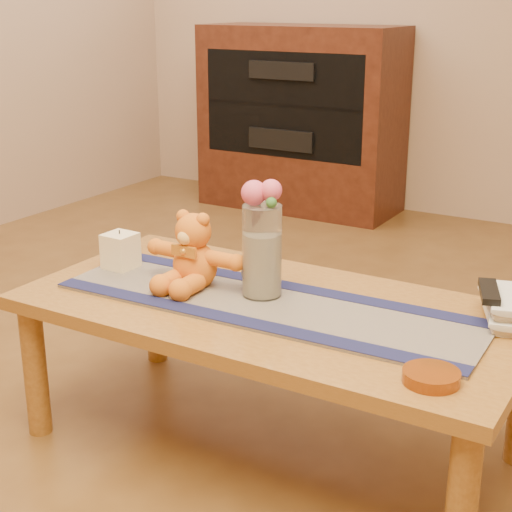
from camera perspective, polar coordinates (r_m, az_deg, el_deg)
The scene contains 30 objects.
floor at distance 2.36m, azimuth 1.08°, elevation -13.70°, with size 5.50×5.50×0.00m, color brown.
coffee_table_top at distance 2.16m, azimuth 1.14°, elevation -3.99°, with size 1.40×0.70×0.04m, color brown.
table_leg_fl at distance 2.41m, azimuth -15.92°, elevation -8.08°, with size 0.07×0.07×0.41m, color brown.
table_leg_fr at distance 1.82m, azimuth 14.86°, elevation -17.47°, with size 0.07×0.07×0.41m, color brown.
table_leg_bl at distance 2.80m, azimuth -7.39°, elevation -3.70°, with size 0.07×0.07×0.41m, color brown.
persian_runner at distance 2.14m, azimuth 0.77°, elevation -3.53°, with size 1.20×0.35×0.01m, color #1C163F.
runner_border_near at distance 2.02m, azimuth -1.18°, elevation -4.75°, with size 1.20×0.06×0.00m, color #161842.
runner_border_far at distance 2.26m, azimuth 2.52°, elevation -2.20°, with size 1.20×0.06×0.00m, color #161842.
teddy_bear at distance 2.24m, azimuth -4.53°, elevation 0.42°, with size 0.31×0.25×0.21m, color orange, non-canonical shape.
pillar_candle at distance 2.43m, azimuth -9.93°, elevation 0.40°, with size 0.09×0.09×0.11m, color #FFEBBB.
candle_wick at distance 2.41m, azimuth -10.01°, elevation 1.75°, with size 0.00×0.00×0.01m, color black.
glass_vase at distance 2.15m, azimuth 0.44°, elevation 0.37°, with size 0.11×0.11×0.26m, color silver.
potpourri_fill at distance 2.16m, azimuth 0.44°, elevation -0.62°, with size 0.09×0.09×0.18m, color beige.
rose_left at distance 2.10m, azimuth -0.16°, elevation 4.66°, with size 0.07×0.07×0.07m, color #DB4D6F.
rose_right at distance 2.09m, azimuth 1.12°, elevation 4.86°, with size 0.06×0.06×0.06m, color #DB4D6F.
blue_flower_back at distance 2.13m, azimuth 1.16°, elevation 4.63°, with size 0.04×0.04×0.04m, color #475E9B.
blue_flower_side at distance 2.14m, azimuth 0.03°, elevation 4.47°, with size 0.04×0.04×0.04m, color #475E9B.
leaf_sprig at distance 2.07m, azimuth 1.13°, elevation 3.94°, with size 0.03×0.03×0.03m, color #33662D.
bronze_ball at distance 2.25m, azimuth -0.11°, elevation -1.26°, with size 0.08×0.08×0.08m, color #524D1B.
book_bottom at distance 2.12m, azimuth 16.55°, elevation -4.30°, with size 0.17×0.22×0.02m, color beige.
book_lower at distance 2.11m, azimuth 16.74°, elevation -3.87°, with size 0.16×0.22×0.02m, color beige.
book_upper at distance 2.11m, azimuth 16.48°, elevation -3.31°, with size 0.17×0.22×0.02m, color beige.
book_top at distance 2.10m, azimuth 16.81°, elevation -2.89°, with size 0.16×0.22×0.02m, color beige.
tv_remote at distance 2.09m, azimuth 16.76°, elevation -2.51°, with size 0.04×0.16×0.02m, color black.
amber_dish at distance 1.77m, azimuth 12.75°, elevation -8.65°, with size 0.13×0.13×0.03m, color #BF5914.
media_cabinet at distance 4.80m, azimuth 3.35°, elevation 10.02°, with size 1.20×0.50×1.10m, color black.
cabinet_cavity at distance 4.58m, azimuth 1.99°, elevation 11.02°, with size 1.02×0.03×0.61m, color black.
cabinet_shelf at distance 4.65m, azimuth 2.51°, elevation 11.13°, with size 1.02×0.20×0.03m, color black.
stereo_upper at distance 4.65m, azimuth 2.66°, elevation 13.58°, with size 0.42×0.28×0.10m, color black.
stereo_lower at distance 4.70m, azimuth 2.59°, elevation 8.76°, with size 0.42×0.28×0.12m, color black.
Camera 1 is at (0.98, -1.74, 1.26)m, focal length 54.43 mm.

